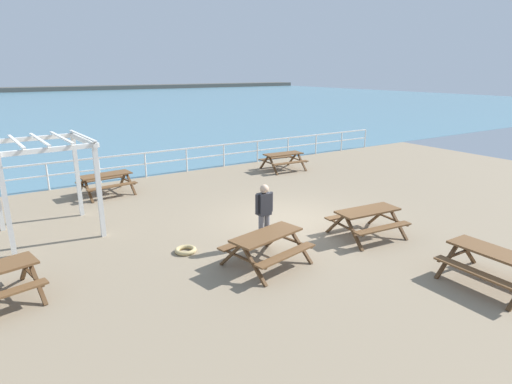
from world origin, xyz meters
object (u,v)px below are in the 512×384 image
(picnic_table_far_right, at_px, (493,259))
(picnic_table_far_left, at_px, (267,241))
(lattice_pergola, at_px, (43,164))
(picnic_table_seaward, at_px, (106,179))
(picnic_table_near_left, at_px, (283,157))
(picnic_table_mid_centre, at_px, (367,216))
(visitor, at_px, (264,211))

(picnic_table_far_right, bearing_deg, picnic_table_far_left, 45.69)
(picnic_table_far_left, height_order, lattice_pergola, lattice_pergola)
(picnic_table_far_left, bearing_deg, picnic_table_seaward, 90.13)
(picnic_table_far_right, xyz_separation_m, picnic_table_seaward, (-5.18, 11.50, 0.00))
(picnic_table_near_left, height_order, picnic_table_far_left, same)
(picnic_table_seaward, bearing_deg, picnic_table_mid_centre, -64.36)
(picnic_table_far_right, height_order, lattice_pergola, lattice_pergola)
(picnic_table_far_left, xyz_separation_m, lattice_pergola, (-3.98, 4.96, 1.41))
(picnic_table_mid_centre, bearing_deg, visitor, 164.93)
(picnic_table_near_left, relative_size, lattice_pergola, 0.70)
(visitor, bearing_deg, picnic_table_mid_centre, 69.93)
(picnic_table_far_right, bearing_deg, lattice_pergola, 41.80)
(picnic_table_seaward, bearing_deg, picnic_table_far_right, -71.78)
(picnic_table_far_right, bearing_deg, picnic_table_mid_centre, 2.95)
(visitor, distance_m, lattice_pergola, 6.15)
(picnic_table_mid_centre, relative_size, picnic_table_seaward, 0.99)
(visitor, bearing_deg, picnic_table_seaward, -161.90)
(picnic_table_far_right, bearing_deg, picnic_table_near_left, -13.59)
(picnic_table_seaward, bearing_deg, lattice_pergola, -132.50)
(picnic_table_mid_centre, height_order, picnic_table_seaward, same)
(picnic_table_far_left, bearing_deg, visitor, 47.43)
(picnic_table_seaward, xyz_separation_m, lattice_pergola, (-2.30, -3.12, 1.41))
(picnic_table_far_right, distance_m, picnic_table_seaward, 12.61)
(picnic_table_mid_centre, bearing_deg, picnic_table_near_left, 75.11)
(picnic_table_seaward, relative_size, lattice_pergola, 0.72)
(picnic_table_mid_centre, distance_m, picnic_table_seaward, 9.54)
(picnic_table_mid_centre, xyz_separation_m, lattice_pergola, (-7.31, 5.00, 1.41))
(picnic_table_near_left, distance_m, visitor, 8.81)
(picnic_table_far_left, relative_size, visitor, 1.24)
(visitor, bearing_deg, picnic_table_near_left, 140.69)
(picnic_table_near_left, bearing_deg, visitor, -126.47)
(picnic_table_far_left, xyz_separation_m, picnic_table_seaward, (-1.68, 8.07, 0.00))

